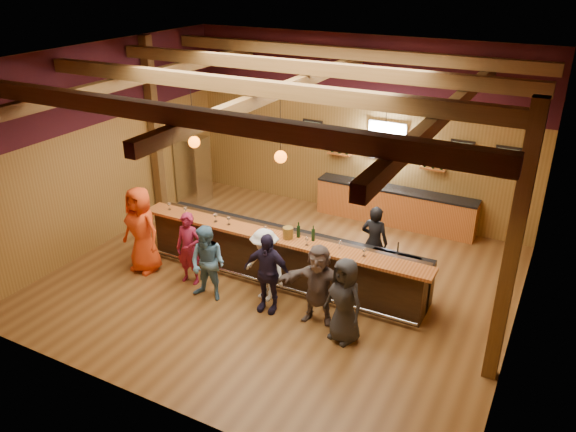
{
  "coord_description": "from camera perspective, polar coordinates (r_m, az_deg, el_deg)",
  "views": [
    {
      "loc": [
        4.8,
        -8.82,
        6.11
      ],
      "look_at": [
        0.0,
        0.3,
        1.35
      ],
      "focal_mm": 35.0,
      "sensor_mm": 36.0,
      "label": 1
    }
  ],
  "objects": [
    {
      "name": "glass_a",
      "position": [
        12.45,
        -12.01,
        1.18
      ],
      "size": [
        0.08,
        0.08,
        0.18
      ],
      "color": "silver",
      "rests_on": "bar_counter"
    },
    {
      "name": "glass_c",
      "position": [
        11.72,
        -7.4,
        0.03
      ],
      "size": [
        0.09,
        0.09,
        0.19
      ],
      "color": "silver",
      "rests_on": "bar_counter"
    },
    {
      "name": "back_bar_cabinet",
      "position": [
        14.22,
        10.77,
        0.97
      ],
      "size": [
        4.0,
        0.52,
        0.95
      ],
      "color": "#9B4A1C",
      "rests_on": "ground"
    },
    {
      "name": "wine_shelves",
      "position": [
        14.06,
        9.78,
        5.79
      ],
      "size": [
        3.0,
        0.18,
        0.3
      ],
      "color": "#9B4A1C",
      "rests_on": "room"
    },
    {
      "name": "customer_redvest",
      "position": [
        11.52,
        -10.04,
        -3.28
      ],
      "size": [
        0.59,
        0.41,
        1.54
      ],
      "primitive_type": "imported",
      "rotation": [
        0.0,
        0.0,
        0.07
      ],
      "color": "maroon",
      "rests_on": "ground"
    },
    {
      "name": "stainless_fridge",
      "position": [
        15.39,
        -9.59,
        4.64
      ],
      "size": [
        0.7,
        0.7,
        1.8
      ],
      "primitive_type": "cube",
      "color": "silver",
      "rests_on": "ground"
    },
    {
      "name": "glass_g",
      "position": [
        10.61,
        5.29,
        -2.73
      ],
      "size": [
        0.07,
        0.07,
        0.17
      ],
      "color": "silver",
      "rests_on": "bar_counter"
    },
    {
      "name": "bottle_a",
      "position": [
        10.99,
        1.07,
        -1.57
      ],
      "size": [
        0.07,
        0.07,
        0.32
      ],
      "color": "black",
      "rests_on": "bar_counter"
    },
    {
      "name": "customer_navy",
      "position": [
        10.46,
        -2.15,
        -5.77
      ],
      "size": [
        0.97,
        0.48,
        1.6
      ],
      "primitive_type": "imported",
      "rotation": [
        0.0,
        0.0,
        0.09
      ],
      "color": "#201933",
      "rests_on": "ground"
    },
    {
      "name": "bar_counter",
      "position": [
        11.61,
        -0.27,
        -4.01
      ],
      "size": [
        6.3,
        1.07,
        1.11
      ],
      "color": "black",
      "rests_on": "ground"
    },
    {
      "name": "glass_f",
      "position": [
        10.69,
        1.93,
        -2.38
      ],
      "size": [
        0.08,
        0.08,
        0.17
      ],
      "color": "silver",
      "rests_on": "bar_counter"
    },
    {
      "name": "pendant_lights",
      "position": [
        10.61,
        -0.76,
        6.07
      ],
      "size": [
        4.24,
        0.24,
        1.37
      ],
      "color": "black",
      "rests_on": "room"
    },
    {
      "name": "customer_dark",
      "position": [
        9.73,
        5.76,
        -8.54
      ],
      "size": [
        0.9,
        0.74,
        1.58
      ],
      "primitive_type": "imported",
      "rotation": [
        0.0,
        0.0,
        -0.35
      ],
      "color": "#262629",
      "rests_on": "ground"
    },
    {
      "name": "bottle_b",
      "position": [
        10.86,
        2.57,
        -1.92
      ],
      "size": [
        0.07,
        0.07,
        0.32
      ],
      "color": "black",
      "rests_on": "bar_counter"
    },
    {
      "name": "bartender",
      "position": [
        11.69,
        8.75,
        -2.61
      ],
      "size": [
        0.58,
        0.38,
        1.58
      ],
      "primitive_type": "imported",
      "rotation": [
        0.0,
        0.0,
        3.14
      ],
      "color": "black",
      "rests_on": "ground"
    },
    {
      "name": "customer_orange",
      "position": [
        12.1,
        -14.66,
        -1.37
      ],
      "size": [
        0.97,
        0.68,
        1.88
      ],
      "primitive_type": "imported",
      "rotation": [
        0.0,
        0.0,
        -0.09
      ],
      "color": "#E24215",
      "rests_on": "ground"
    },
    {
      "name": "window",
      "position": [
        13.99,
        10.0,
        7.53
      ],
      "size": [
        0.95,
        0.09,
        0.95
      ],
      "color": "silver",
      "rests_on": "room"
    },
    {
      "name": "customer_brown",
      "position": [
        10.16,
        3.09,
        -6.92
      ],
      "size": [
        1.5,
        0.69,
        1.55
      ],
      "primitive_type": "imported",
      "rotation": [
        0.0,
        0.0,
        0.16
      ],
      "color": "#62524E",
      "rests_on": "ground"
    },
    {
      "name": "customer_white",
      "position": [
        10.81,
        -2.37,
        -4.99
      ],
      "size": [
        1.08,
        0.8,
        1.5
      ],
      "primitive_type": "imported",
      "rotation": [
        0.0,
        0.0,
        -0.28
      ],
      "color": "silver",
      "rests_on": "ground"
    },
    {
      "name": "customer_denim",
      "position": [
        10.91,
        -8.15,
        -4.81
      ],
      "size": [
        0.77,
        0.6,
        1.54
      ],
      "primitive_type": "imported",
      "rotation": [
        0.0,
        0.0,
        0.03
      ],
      "color": "teal",
      "rests_on": "ground"
    },
    {
      "name": "glass_e",
      "position": [
        11.16,
        -2.3,
        -1.2
      ],
      "size": [
        0.07,
        0.07,
        0.16
      ],
      "color": "silver",
      "rests_on": "bar_counter"
    },
    {
      "name": "framed_pictures",
      "position": [
        13.74,
        13.44,
        7.13
      ],
      "size": [
        5.35,
        0.05,
        0.45
      ],
      "color": "black",
      "rests_on": "room"
    },
    {
      "name": "glass_h",
      "position": [
        10.4,
        7.75,
        -3.51
      ],
      "size": [
        0.07,
        0.07,
        0.16
      ],
      "color": "silver",
      "rests_on": "bar_counter"
    },
    {
      "name": "glass_b",
      "position": [
        12.15,
        -10.39,
        0.71
      ],
      "size": [
        0.08,
        0.08,
        0.18
      ],
      "color": "silver",
      "rests_on": "bar_counter"
    },
    {
      "name": "glass_d",
      "position": [
        11.56,
        -6.06,
        -0.27
      ],
      "size": [
        0.08,
        0.08,
        0.19
      ],
      "color": "silver",
      "rests_on": "bar_counter"
    },
    {
      "name": "ice_bucket",
      "position": [
        10.95,
        0.0,
        -1.72
      ],
      "size": [
        0.21,
        0.21,
        0.23
      ],
      "primitive_type": "cylinder",
      "color": "brown",
      "rests_on": "bar_counter"
    },
    {
      "name": "room",
      "position": [
        10.51,
        -0.62,
        8.77
      ],
      "size": [
        9.04,
        9.0,
        4.52
      ],
      "color": "brown",
      "rests_on": "ground"
    }
  ]
}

